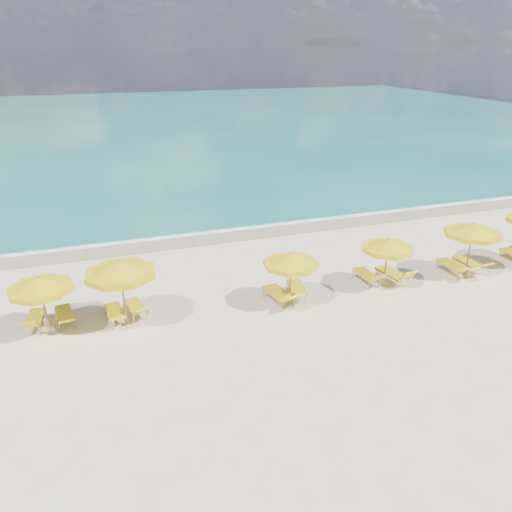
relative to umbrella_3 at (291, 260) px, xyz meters
name	(u,v)px	position (x,y,z in m)	size (l,w,h in m)	color
ground_plane	(269,300)	(-0.63, 0.56, -1.77)	(120.00, 120.00, 0.00)	beige
ocean	(133,123)	(-0.63, 48.56, -1.77)	(120.00, 80.00, 0.30)	#12695C
wet_sand_band	(219,235)	(-0.63, 7.96, -1.77)	(120.00, 2.60, 0.01)	tan
foam_line	(215,229)	(-0.63, 8.76, -1.77)	(120.00, 1.20, 0.03)	white
whitecap_near	(90,195)	(-6.63, 17.56, -1.77)	(14.00, 0.36, 0.05)	white
whitecap_far	(260,158)	(7.37, 24.56, -1.77)	(18.00, 0.30, 0.05)	white
umbrella_1	(40,285)	(-8.46, 0.68, 0.06)	(2.41, 2.41, 2.15)	#A67953
umbrella_2	(120,269)	(-5.93, 0.47, 0.33)	(2.99, 2.99, 2.46)	#A67953
umbrella_3	(291,260)	(0.00, 0.00, 0.00)	(2.57, 2.57, 2.08)	#A67953
umbrella_4	(388,245)	(4.11, 0.11, 0.01)	(2.42, 2.42, 2.09)	#A67953
umbrella_5	(473,230)	(8.02, 0.01, 0.21)	(2.63, 2.63, 2.32)	#A67953
lounger_1_left	(35,322)	(-8.89, 1.23, -1.56)	(0.78, 1.71, 0.81)	#A5A8AD
lounger_1_right	(65,317)	(-7.94, 1.26, -1.57)	(0.80, 1.79, 0.64)	#A5A8AD
lounger_2_left	(115,315)	(-6.28, 0.89, -1.57)	(0.65, 1.70, 0.62)	#A5A8AD
lounger_2_right	(136,310)	(-5.53, 1.01, -1.57)	(0.83, 1.71, 0.72)	#A5A8AD
lounger_3_left	(279,297)	(-0.36, 0.18, -1.53)	(0.99, 2.01, 0.85)	#A5A8AD
lounger_3_right	(296,291)	(0.50, 0.52, -1.56)	(0.89, 1.81, 0.68)	#A5A8AD
lounger_4_left	(367,278)	(3.64, 0.64, -1.56)	(0.68, 1.72, 0.80)	#A5A8AD
lounger_4_right	(392,277)	(4.65, 0.35, -1.53)	(0.88, 1.89, 0.91)	#A5A8AD
lounger_5_left	(453,269)	(7.53, 0.21, -1.54)	(0.73, 1.92, 0.76)	#A5A8AD
lounger_5_right	(468,265)	(8.40, 0.32, -1.55)	(0.71, 1.83, 0.75)	#A5A8AD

